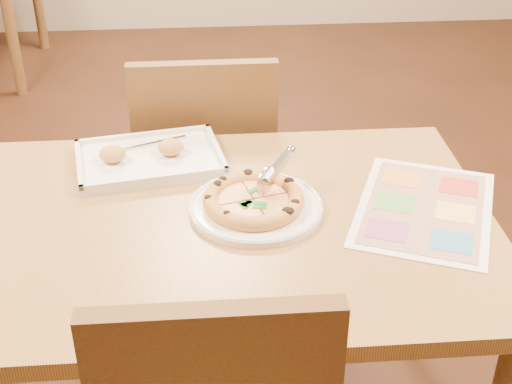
{
  "coord_description": "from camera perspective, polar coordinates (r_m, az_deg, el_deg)",
  "views": [
    {
      "loc": [
        0.0,
        -1.34,
        1.62
      ],
      "look_at": [
        0.11,
        0.03,
        0.77
      ],
      "focal_mm": 50.0,
      "sensor_mm": 36.0,
      "label": 1
    }
  ],
  "objects": [
    {
      "name": "dining_table",
      "position": [
        1.66,
        -3.73,
        -4.73
      ],
      "size": [
        1.3,
        0.85,
        0.72
      ],
      "color": "#A07340",
      "rests_on": "ground"
    },
    {
      "name": "chair_far",
      "position": [
        2.21,
        -4.04,
        3.08
      ],
      "size": [
        0.42,
        0.42,
        0.47
      ],
      "rotation": [
        0.0,
        0.0,
        3.14
      ],
      "color": "brown",
      "rests_on": "ground"
    },
    {
      "name": "plate",
      "position": [
        1.64,
        -0.0,
        -1.24
      ],
      "size": [
        0.4,
        0.4,
        0.02
      ],
      "primitive_type": "cylinder",
      "rotation": [
        0.0,
        0.0,
        0.36
      ],
      "color": "silver",
      "rests_on": "dining_table"
    },
    {
      "name": "pizza",
      "position": [
        1.63,
        -0.19,
        -0.66
      ],
      "size": [
        0.23,
        0.23,
        0.04
      ],
      "rotation": [
        0.0,
        0.0,
        0.26
      ],
      "color": "#E0A34C",
      "rests_on": "plate"
    },
    {
      "name": "pizza_cutter",
      "position": [
        1.64,
        1.52,
        1.74
      ],
      "size": [
        0.1,
        0.11,
        0.08
      ],
      "rotation": [
        0.0,
        0.0,
        0.85
      ],
      "color": "silver",
      "rests_on": "pizza"
    },
    {
      "name": "appetizer_tray",
      "position": [
        1.85,
        -8.59,
        2.6
      ],
      "size": [
        0.4,
        0.31,
        0.06
      ],
      "rotation": [
        0.0,
        0.0,
        0.17
      ],
      "color": "silver",
      "rests_on": "dining_table"
    },
    {
      "name": "menu",
      "position": [
        1.7,
        13.34,
        -1.27
      ],
      "size": [
        0.43,
        0.5,
        0.0
      ],
      "primitive_type": "cube",
      "rotation": [
        0.0,
        0.0,
        -0.39
      ],
      "color": "white",
      "rests_on": "dining_table"
    }
  ]
}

